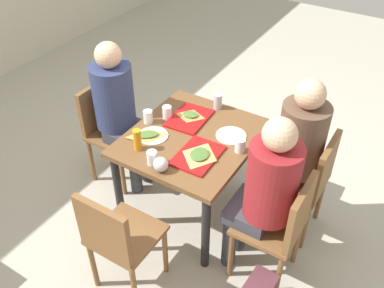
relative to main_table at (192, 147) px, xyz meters
The scene contains 23 objects.
ground_plane 0.64m from the main_table, ahead, with size 10.00×10.00×0.02m, color #B2AD9E.
main_table is the anchor object (origin of this frame).
chair_near_left 0.86m from the main_table, 106.79° to the right, with size 0.40×0.40×0.87m.
chair_near_right 0.86m from the main_table, 73.21° to the right, with size 0.40×0.40×0.87m.
chair_far_side 0.83m from the main_table, 90.00° to the left, with size 0.40×0.40×0.87m.
chair_left_end 0.88m from the main_table, behind, with size 0.40×0.40×0.87m.
person_in_red 0.73m from the main_table, 110.01° to the right, with size 0.32×0.42×1.28m.
person_in_brown_jacket 0.73m from the main_table, 69.99° to the right, with size 0.32×0.42×1.28m.
person_far_side 0.69m from the main_table, 90.00° to the left, with size 0.32×0.42×1.28m.
tray_red_near 0.25m from the main_table, 138.63° to the right, with size 0.36×0.26×0.02m, color #B21414.
tray_red_far 0.24m from the main_table, 37.05° to the left, with size 0.36×0.26×0.02m, color #B21414.
paper_plate_center 0.30m from the main_table, 121.77° to the left, with size 0.22×0.22×0.01m, color white.
paper_plate_near_edge 0.30m from the main_table, 58.23° to the right, with size 0.22×0.22×0.01m, color white.
pizza_slice_a 0.28m from the main_table, 136.63° to the right, with size 0.24×0.21×0.02m.
pizza_slice_b 0.26m from the main_table, 34.74° to the left, with size 0.17×0.20×0.02m.
pizza_slice_c 0.34m from the main_table, 123.29° to the left, with size 0.24×0.26×0.02m.
plastic_cup_a 0.40m from the main_table, 93.82° to the left, with size 0.07×0.07×0.10m, color white.
plastic_cup_b 0.40m from the main_table, 86.18° to the right, with size 0.07×0.07×0.10m, color white.
plastic_cup_c 0.43m from the main_table, behind, with size 0.07×0.07×0.10m, color white.
plastic_cup_d 0.34m from the main_table, 70.74° to the left, with size 0.07×0.07×0.10m, color white.
soda_can 0.45m from the main_table, ahead, with size 0.07×0.07×0.12m, color #B7BCC6.
condiment_bottle 0.44m from the main_table, 143.31° to the left, with size 0.06×0.06×0.16m, color orange.
foil_bundle 0.45m from the main_table, behind, with size 0.10×0.10×0.10m, color silver.
Camera 1 is at (-2.07, -1.27, 2.56)m, focal length 39.65 mm.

